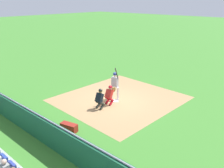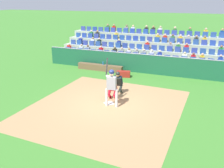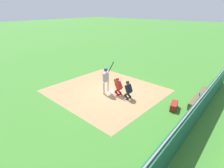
% 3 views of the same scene
% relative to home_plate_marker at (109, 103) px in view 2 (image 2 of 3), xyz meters
% --- Properties ---
extents(ground_plane, '(160.00, 160.00, 0.00)m').
position_rel_home_plate_marker_xyz_m(ground_plane, '(0.00, 0.00, -0.02)').
color(ground_plane, '#3B7B2B').
extents(infield_dirt_patch, '(7.35, 7.88, 0.01)m').
position_rel_home_plate_marker_xyz_m(infield_dirt_patch, '(0.00, 0.50, -0.01)').
color(infield_dirt_patch, '#A37E53').
rests_on(infield_dirt_patch, ground_plane).
extents(home_plate_marker, '(0.62, 0.62, 0.02)m').
position_rel_home_plate_marker_xyz_m(home_plate_marker, '(0.00, 0.00, 0.00)').
color(home_plate_marker, white).
rests_on(home_plate_marker, infield_dirt_patch).
extents(batter_at_plate, '(0.73, 0.57, 2.33)m').
position_rel_home_plate_marker_xyz_m(batter_at_plate, '(-0.23, 0.26, 1.17)').
color(batter_at_plate, silver).
rests_on(batter_at_plate, ground_plane).
extents(catcher_crouching, '(0.48, 0.72, 1.28)m').
position_rel_home_plate_marker_xyz_m(catcher_crouching, '(0.08, -0.58, 0.70)').
color(catcher_crouching, red).
rests_on(catcher_crouching, ground_plane).
extents(home_plate_umpire, '(0.47, 0.47, 1.30)m').
position_rel_home_plate_marker_xyz_m(home_plate_umpire, '(0.05, -1.45, 0.69)').
color(home_plate_umpire, black).
rests_on(home_plate_umpire, ground_plane).
extents(dugout_wall, '(14.45, 0.24, 1.36)m').
position_rel_home_plate_marker_xyz_m(dugout_wall, '(0.00, -5.80, 0.64)').
color(dugout_wall, '#1A5538').
rests_on(dugout_wall, ground_plane).
extents(dugout_bench, '(3.43, 0.40, 0.44)m').
position_rel_home_plate_marker_xyz_m(dugout_bench, '(2.82, -5.25, 0.20)').
color(dugout_bench, brown).
rests_on(dugout_bench, ground_plane).
extents(water_bottle_on_bench, '(0.07, 0.07, 0.24)m').
position_rel_home_plate_marker_xyz_m(water_bottle_on_bench, '(2.59, -5.27, 0.54)').
color(water_bottle_on_bench, blue).
rests_on(water_bottle_on_bench, dugout_bench).
extents(equipment_duffel_bag, '(0.96, 0.56, 0.41)m').
position_rel_home_plate_marker_xyz_m(equipment_duffel_bag, '(0.72, -4.38, 0.19)').
color(equipment_duffel_bag, maroon).
rests_on(equipment_duffel_bag, ground_plane).
extents(bleacher_stand, '(15.96, 4.12, 2.70)m').
position_rel_home_plate_marker_xyz_m(bleacher_stand, '(-0.01, -10.22, 0.76)').
color(bleacher_stand, '#95A48F').
rests_on(bleacher_stand, ground_plane).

